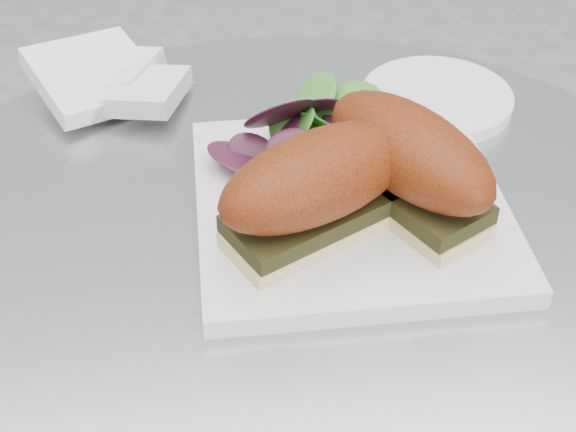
# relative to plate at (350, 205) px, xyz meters

# --- Properties ---
(plate) EXTENTS (0.24, 0.24, 0.02)m
(plate) POSITION_rel_plate_xyz_m (0.00, 0.00, 0.00)
(plate) COLOR white
(plate) RESTS_ON table
(sandwich_left) EXTENTS (0.17, 0.13, 0.08)m
(sandwich_left) POSITION_rel_plate_xyz_m (-0.03, -0.04, 0.05)
(sandwich_left) COLOR beige
(sandwich_left) RESTS_ON plate
(sandwich_right) EXTENTS (0.14, 0.17, 0.08)m
(sandwich_right) POSITION_rel_plate_xyz_m (0.04, -0.01, 0.05)
(sandwich_right) COLOR beige
(sandwich_right) RESTS_ON plate
(salad) EXTENTS (0.12, 0.12, 0.05)m
(salad) POSITION_rel_plate_xyz_m (-0.02, 0.07, 0.03)
(salad) COLOR green
(salad) RESTS_ON plate
(napkin) EXTENTS (0.16, 0.16, 0.02)m
(napkin) POSITION_rel_plate_xyz_m (-0.18, 0.19, 0.00)
(napkin) COLOR white
(napkin) RESTS_ON table
(saucer) EXTENTS (0.14, 0.14, 0.01)m
(saucer) POSITION_rel_plate_xyz_m (0.11, 0.15, -0.00)
(saucer) COLOR white
(saucer) RESTS_ON table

